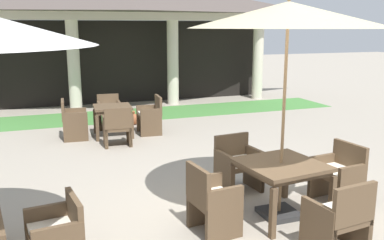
{
  "coord_description": "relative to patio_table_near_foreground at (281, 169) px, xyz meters",
  "views": [
    {
      "loc": [
        -2.66,
        -4.63,
        2.53
      ],
      "look_at": [
        0.03,
        2.75,
        0.8
      ],
      "focal_mm": 40.02,
      "sensor_mm": 36.0,
      "label": 1
    }
  ],
  "objects": [
    {
      "name": "patio_chair_near_foreground_east",
      "position": [
        1.05,
        0.12,
        -0.24
      ],
      "size": [
        0.58,
        0.69,
        0.87
      ],
      "rotation": [
        0.0,
        0.0,
        -4.6
      ],
      "color": "brown",
      "rests_on": "ground"
    },
    {
      "name": "terracotta_urn",
      "position": [
        -0.65,
        6.15,
        -0.51
      ],
      "size": [
        0.29,
        0.29,
        0.37
      ],
      "color": "#9E5633",
      "rests_on": "ground"
    },
    {
      "name": "ground_plane",
      "position": [
        -0.31,
        -0.05,
        -0.66
      ],
      "size": [
        60.0,
        60.0,
        0.0
      ],
      "primitive_type": "plane",
      "color": "#9E9384"
    },
    {
      "name": "patio_chair_mid_left_east",
      "position": [
        -0.47,
        5.07,
        -0.24
      ],
      "size": [
        0.56,
        0.64,
        0.91
      ],
      "rotation": [
        0.0,
        0.0,
        1.5
      ],
      "color": "brown",
      "rests_on": "ground"
    },
    {
      "name": "patio_table_mid_left",
      "position": [
        -1.36,
        5.13,
        -0.05
      ],
      "size": [
        0.9,
        0.9,
        0.72
      ],
      "rotation": [
        0.0,
        0.0,
        -0.07
      ],
      "color": "brown",
      "rests_on": "ground"
    },
    {
      "name": "lawn_strip",
      "position": [
        -0.31,
        7.4,
        -0.66
      ],
      "size": [
        12.41,
        1.87,
        0.01
      ],
      "primitive_type": "cube",
      "color": "#47843D",
      "rests_on": "ground"
    },
    {
      "name": "background_pavilion",
      "position": [
        -0.31,
        8.82,
        2.47
      ],
      "size": [
        10.61,
        2.77,
        4.02
      ],
      "color": "beige",
      "rests_on": "ground"
    },
    {
      "name": "patio_table_near_foreground",
      "position": [
        0.0,
        0.0,
        0.0
      ],
      "size": [
        1.13,
        1.13,
        0.76
      ],
      "rotation": [
        0.0,
        0.0,
        0.11
      ],
      "color": "brown",
      "rests_on": "ground"
    },
    {
      "name": "patio_chair_near_foreground_west",
      "position": [
        -1.05,
        -0.12,
        -0.25
      ],
      "size": [
        0.56,
        0.63,
        0.89
      ],
      "rotation": [
        0.0,
        0.0,
        -1.46
      ],
      "color": "brown",
      "rests_on": "ground"
    },
    {
      "name": "patio_chair_mid_left_south",
      "position": [
        -1.42,
        4.24,
        -0.27
      ],
      "size": [
        0.61,
        0.54,
        0.86
      ],
      "rotation": [
        0.0,
        0.0,
        -0.07
      ],
      "color": "brown",
      "rests_on": "ground"
    },
    {
      "name": "patio_chair_near_foreground_south",
      "position": [
        0.12,
        -1.05,
        -0.26
      ],
      "size": [
        0.67,
        0.59,
        0.87
      ],
      "rotation": [
        0.0,
        0.0,
        0.11
      ],
      "color": "brown",
      "rests_on": "ground"
    },
    {
      "name": "patio_chair_mid_left_north",
      "position": [
        -1.3,
        6.01,
        -0.25
      ],
      "size": [
        0.6,
        0.62,
        0.83
      ],
      "rotation": [
        0.0,
        0.0,
        -3.21
      ],
      "color": "brown",
      "rests_on": "ground"
    },
    {
      "name": "patio_umbrella_near_foreground",
      "position": [
        0.0,
        0.0,
        1.98
      ],
      "size": [
        2.52,
        2.52,
        2.89
      ],
      "color": "#2D2D2D",
      "rests_on": "ground"
    },
    {
      "name": "patio_chair_mid_right_east",
      "position": [
        -2.9,
        -0.36,
        -0.27
      ],
      "size": [
        0.58,
        0.68,
        0.8
      ],
      "rotation": [
        0.0,
        0.0,
        -4.58
      ],
      "color": "brown",
      "rests_on": "ground"
    },
    {
      "name": "patio_chair_near_foreground_north",
      "position": [
        -0.12,
        1.05,
        -0.25
      ],
      "size": [
        0.68,
        0.59,
        0.86
      ],
      "rotation": [
        0.0,
        0.0,
        -3.03
      ],
      "color": "brown",
      "rests_on": "ground"
    },
    {
      "name": "patio_chair_mid_left_west",
      "position": [
        -2.26,
        5.19,
        -0.24
      ],
      "size": [
        0.59,
        0.67,
        0.91
      ],
      "rotation": [
        0.0,
        0.0,
        -1.64
      ],
      "color": "brown",
      "rests_on": "ground"
    }
  ]
}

